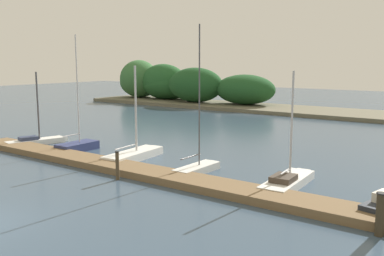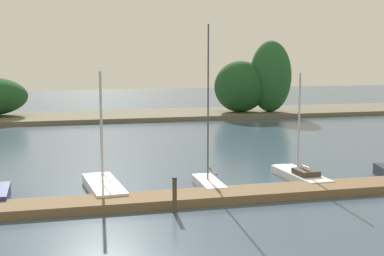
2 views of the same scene
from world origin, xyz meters
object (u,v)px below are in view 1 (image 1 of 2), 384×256
Objects in this scene: sailboat_0 at (37,140)px; sailboat_1 at (79,145)px; sailboat_3 at (198,166)px; sailboat_4 at (288,180)px; mooring_piling_2 at (380,214)px; sailboat_2 at (135,154)px; mooring_piling_1 at (117,166)px.

sailboat_0 is 3.89m from sailboat_1.
sailboat_3 is 4.70m from sailboat_4.
sailboat_1 is (3.88, 0.36, 0.03)m from sailboat_0.
mooring_piling_2 is at bearing -130.16° from sailboat_4.
sailboat_3 is 9.83m from mooring_piling_2.
sailboat_2 is at bearing 86.76° from sailboat_4.
sailboat_2 is 0.73× the size of sailboat_3.
mooring_piling_1 is (-6.98, -3.76, 0.42)m from sailboat_4.
sailboat_2 reaches higher than sailboat_4.
sailboat_0 is 8.43m from sailboat_2.
sailboat_4 is (17.80, 0.71, -0.02)m from sailboat_0.
sailboat_0 is 11.25m from mooring_piling_1.
sailboat_1 reaches higher than sailboat_0.
sailboat_3 is at bearing 161.47° from mooring_piling_2.
mooring_piling_1 is 11.60m from mooring_piling_2.
sailboat_4 is 7.93m from mooring_piling_1.
sailboat_0 reaches higher than mooring_piling_2.
sailboat_4 is 3.73× the size of mooring_piling_1.
sailboat_1 is 9.24m from sailboat_3.
sailboat_0 is at bearing 92.26° from sailboat_3.
sailboat_2 reaches higher than mooring_piling_2.
sailboat_3 is 4.10m from mooring_piling_1.
mooring_piling_2 is (9.31, -3.12, 0.42)m from sailboat_3.
sailboat_1 is 5.01× the size of mooring_piling_2.
sailboat_1 reaches higher than sailboat_2.
sailboat_1 reaches higher than sailboat_4.
sailboat_0 is 22.60m from mooring_piling_2.
mooring_piling_2 reaches higher than mooring_piling_1.
sailboat_0 is at bearing 89.37° from sailboat_2.
mooring_piling_1 is (10.82, -3.05, 0.40)m from sailboat_0.
sailboat_1 is at bearing 170.39° from mooring_piling_2.
sailboat_2 is (8.40, 0.73, -0.01)m from sailboat_0.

